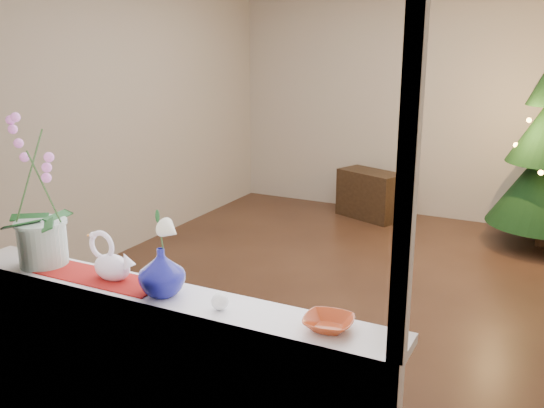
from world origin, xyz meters
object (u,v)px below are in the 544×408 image
Objects in this scene: swan at (111,258)px; paperweight at (220,301)px; orchid_pot at (37,192)px; side_table at (370,195)px; blue_vase at (161,268)px; amber_dish at (328,324)px.

swan is 3.55× the size of paperweight.
side_table is (0.23, 4.48, -1.02)m from orchid_pot.
blue_vase reaches higher than side_table.
swan is at bearing 175.52° from paperweight.
swan is at bearing 174.00° from blue_vase.
side_table is (-0.51, 4.51, -0.77)m from blue_vase.
blue_vase is at bearing -62.05° from side_table.
paperweight is 0.46m from amber_dish.
side_table is at bearing 87.08° from orchid_pot.
orchid_pot reaches higher than swan.
paperweight is at bearing -2.39° from orchid_pot.
side_table is at bearing 105.83° from amber_dish.
orchid_pot reaches higher than side_table.
paperweight reaches higher than amber_dish.
swan is 1.05× the size of blue_vase.
swan is at bearing 0.59° from orchid_pot.
amber_dish is (0.46, 0.04, -0.02)m from paperweight.
blue_vase is at bearing -16.96° from swan.
side_table is (-0.20, 4.48, -0.76)m from swan.
paperweight is (0.30, -0.02, -0.09)m from blue_vase.
amber_dish is (1.07, -0.01, -0.09)m from swan.
swan is 1.55× the size of amber_dish.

